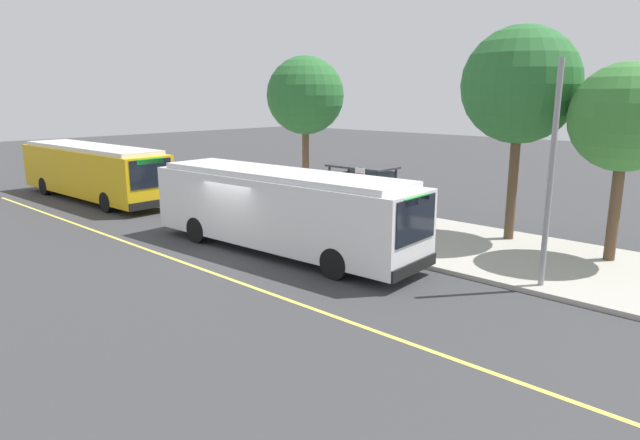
{
  "coord_description": "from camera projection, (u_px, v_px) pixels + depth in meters",
  "views": [
    {
      "loc": [
        15.4,
        -12.08,
        5.53
      ],
      "look_at": [
        2.79,
        1.49,
        1.32
      ],
      "focal_mm": 30.72,
      "sensor_mm": 36.0,
      "label": 1
    }
  ],
  "objects": [
    {
      "name": "bus_shelter",
      "position": [
        361.0,
        181.0,
        23.73
      ],
      "size": [
        2.9,
        1.6,
        2.48
      ],
      "color": "#333338",
      "rests_on": "sidewalk_curb"
    },
    {
      "name": "street_tree_near_shelter",
      "position": [
        626.0,
        118.0,
        17.4
      ],
      "size": [
        3.48,
        3.48,
        6.46
      ],
      "color": "brown",
      "rests_on": "sidewalk_curb"
    },
    {
      "name": "street_tree_upstreet",
      "position": [
        520.0,
        86.0,
        19.91
      ],
      "size": [
        4.25,
        4.25,
        7.9
      ],
      "color": "brown",
      "rests_on": "sidewalk_curb"
    },
    {
      "name": "transit_bus_second",
      "position": [
        92.0,
        170.0,
        29.52
      ],
      "size": [
        11.95,
        2.8,
        2.95
      ],
      "color": "gold",
      "rests_on": "ground_plane"
    },
    {
      "name": "transit_bus_main",
      "position": [
        280.0,
        208.0,
        19.58
      ],
      "size": [
        11.27,
        3.14,
        2.95
      ],
      "color": "white",
      "rests_on": "ground_plane"
    },
    {
      "name": "route_sign_post",
      "position": [
        360.0,
        194.0,
        20.47
      ],
      "size": [
        0.44,
        0.08,
        2.8
      ],
      "color": "#333338",
      "rests_on": "sidewalk_curb"
    },
    {
      "name": "lane_stripe_center",
      "position": [
        186.0,
        263.0,
        18.51
      ],
      "size": [
        36.0,
        0.14,
        0.01
      ],
      "primitive_type": "cube",
      "color": "#E0D64C",
      "rests_on": "ground_plane"
    },
    {
      "name": "utility_pole",
      "position": [
        551.0,
        176.0,
        15.25
      ],
      "size": [
        0.16,
        0.16,
        6.4
      ],
      "primitive_type": "cylinder",
      "color": "gray",
      "rests_on": "sidewalk_curb"
    },
    {
      "name": "ground_plane",
      "position": [
        237.0,
        250.0,
        20.08
      ],
      "size": [
        120.0,
        120.0,
        0.0
      ],
      "primitive_type": "plane",
      "color": "#38383A"
    },
    {
      "name": "street_tree_downstreet",
      "position": [
        305.0,
        96.0,
        28.18
      ],
      "size": [
        3.99,
        3.99,
        7.4
      ],
      "color": "brown",
      "rests_on": "sidewalk_curb"
    },
    {
      "name": "sidewalk_curb",
      "position": [
        343.0,
        221.0,
        24.35
      ],
      "size": [
        44.0,
        6.4,
        0.15
      ],
      "primitive_type": "cube",
      "color": "#A8A399",
      "rests_on": "ground_plane"
    },
    {
      "name": "waiting_bench",
      "position": [
        360.0,
        210.0,
        24.01
      ],
      "size": [
        1.6,
        0.48,
        0.95
      ],
      "color": "brown",
      "rests_on": "sidewalk_curb"
    }
  ]
}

